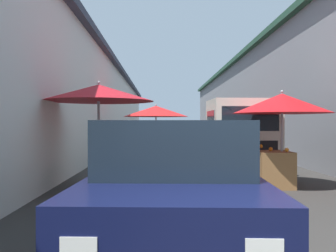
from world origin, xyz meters
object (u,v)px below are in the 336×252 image
delivery_truck (236,137)px  plastic_stool (124,158)px  fruit_stall_near_left (280,117)px  fruit_stall_mid_lane (100,107)px  vendor_by_crates (233,133)px  fruit_stall_far_right (156,115)px  hatchback_car (175,182)px

delivery_truck → plastic_stool: bearing=68.7°
fruit_stall_near_left → fruit_stall_mid_lane: size_ratio=0.91×
fruit_stall_near_left → plastic_stool: fruit_stall_near_left is taller
vendor_by_crates → plastic_stool: (-5.97, 4.71, -0.66)m
fruit_stall_far_right → plastic_stool: 3.85m
delivery_truck → plastic_stool: delivery_truck is taller
fruit_stall_far_right → fruit_stall_mid_lane: fruit_stall_mid_lane is taller
fruit_stall_mid_lane → plastic_stool: fruit_stall_mid_lane is taller
fruit_stall_far_right → hatchback_car: bearing=-178.3°
hatchback_car → vendor_by_crates: bearing=-13.9°
fruit_stall_near_left → hatchback_car: size_ratio=0.55×
fruit_stall_far_right → fruit_stall_mid_lane: size_ratio=1.12×
fruit_stall_far_right → fruit_stall_mid_lane: 7.48m
fruit_stall_mid_lane → hatchback_car: 4.20m
fruit_stall_far_right → vendor_by_crates: (2.54, -3.72, -0.80)m
delivery_truck → plastic_stool: size_ratio=11.46×
fruit_stall_near_left → delivery_truck: (2.47, 0.47, -0.54)m
fruit_stall_near_left → plastic_stool: bearing=45.5°
hatchback_car → plastic_stool: hatchback_car is taller
fruit_stall_mid_lane → plastic_stool: bearing=-2.1°
fruit_stall_far_right → plastic_stool: (-3.43, 0.98, -1.46)m
fruit_stall_near_left → fruit_stall_mid_lane: bearing=92.6°
fruit_stall_mid_lane → plastic_stool: size_ratio=5.54×
hatchback_car → delivery_truck: 6.77m
fruit_stall_mid_lane → vendor_by_crates: 11.09m
fruit_stall_far_right → delivery_truck: fruit_stall_far_right is taller
vendor_by_crates → plastic_stool: size_ratio=3.89×
fruit_stall_mid_lane → vendor_by_crates: (9.94, -4.85, -0.81)m
fruit_stall_near_left → hatchback_car: 4.78m
fruit_stall_near_left → vendor_by_crates: (9.75, -0.86, -0.59)m
fruit_stall_near_left → delivery_truck: size_ratio=0.44×
fruit_stall_far_right → delivery_truck: 5.36m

